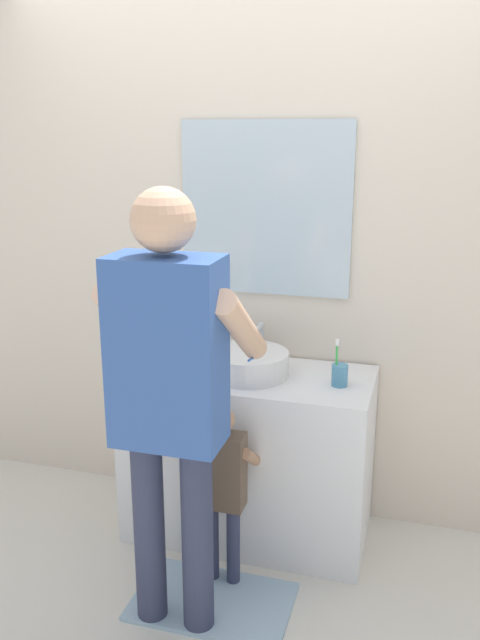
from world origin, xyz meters
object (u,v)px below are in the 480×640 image
at_px(child_toddler, 223,480).
at_px(adult_parent, 170,379).
at_px(soap_bottle, 182,351).
at_px(toothbrush_cup, 340,374).

bearing_deg(child_toddler, adult_parent, -111.47).
xyz_separation_m(soap_bottle, adult_parent, (0.23, -0.69, 0.14)).
distance_m(soap_bottle, child_toddler, 0.66).
bearing_deg(toothbrush_cup, soap_bottle, 175.96).
bearing_deg(child_toddler, toothbrush_cup, 41.91).
xyz_separation_m(toothbrush_cup, adult_parent, (-0.52, -0.64, 0.16)).
bearing_deg(child_toddler, soap_bottle, 128.23).
relative_size(soap_bottle, child_toddler, 0.20).
relative_size(toothbrush_cup, adult_parent, 0.12).
relative_size(child_toddler, adult_parent, 0.48).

